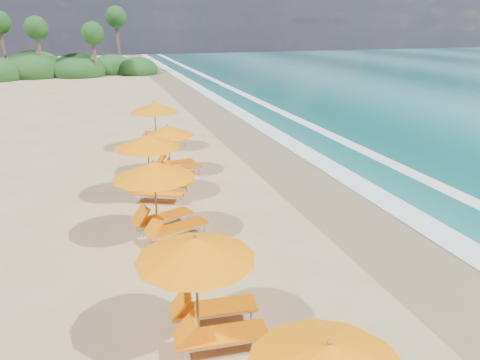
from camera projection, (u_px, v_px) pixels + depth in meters
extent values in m
plane|color=tan|center=(240.00, 212.00, 15.77)|extent=(160.00, 160.00, 0.00)
cube|color=olive|center=(341.00, 199.00, 16.92)|extent=(4.00, 160.00, 0.01)
cube|color=white|center=(375.00, 194.00, 17.35)|extent=(1.20, 160.00, 0.01)
cube|color=white|center=(439.00, 186.00, 18.21)|extent=(0.80, 160.00, 0.01)
cone|color=orange|center=(328.00, 357.00, 6.07)|extent=(2.78, 2.78, 0.45)
sphere|color=olive|center=(330.00, 342.00, 5.99)|extent=(0.08, 0.08, 0.08)
cylinder|color=olive|center=(197.00, 291.00, 9.11)|extent=(0.06, 0.06, 2.35)
cone|color=orange|center=(195.00, 248.00, 8.78)|extent=(2.61, 2.61, 0.47)
sphere|color=olive|center=(195.00, 236.00, 8.69)|extent=(0.08, 0.08, 0.08)
cylinder|color=olive|center=(156.00, 201.00, 13.56)|extent=(0.06, 0.06, 2.41)
cone|color=orange|center=(154.00, 170.00, 13.22)|extent=(3.13, 3.13, 0.48)
sphere|color=olive|center=(153.00, 161.00, 13.13)|extent=(0.09, 0.09, 0.09)
cylinder|color=olive|center=(149.00, 167.00, 16.73)|extent=(0.06, 0.06, 2.39)
cone|color=orange|center=(147.00, 141.00, 16.40)|extent=(3.28, 3.28, 0.48)
sphere|color=olive|center=(147.00, 134.00, 16.31)|extent=(0.09, 0.09, 0.09)
cylinder|color=olive|center=(169.00, 150.00, 19.38)|extent=(0.05, 0.05, 2.12)
cone|color=orange|center=(168.00, 131.00, 19.08)|extent=(2.47, 2.47, 0.43)
sphere|color=olive|center=(168.00, 125.00, 19.00)|extent=(0.08, 0.08, 0.08)
cylinder|color=olive|center=(156.00, 127.00, 23.08)|extent=(0.06, 0.06, 2.42)
cone|color=orange|center=(154.00, 107.00, 22.74)|extent=(3.32, 3.32, 0.49)
sphere|color=olive|center=(154.00, 102.00, 22.65)|extent=(0.09, 0.09, 0.09)
ellipsoid|color=#163D14|center=(79.00, 71.00, 54.19)|extent=(6.40, 6.40, 4.16)
ellipsoid|color=#163D14|center=(35.00, 71.00, 53.62)|extent=(7.20, 7.20, 4.68)
ellipsoid|color=#163D14|center=(112.00, 69.00, 57.16)|extent=(5.60, 5.60, 3.64)
ellipsoid|color=#163D14|center=(138.00, 70.00, 56.26)|extent=(5.00, 5.00, 3.25)
cylinder|color=brown|center=(95.00, 56.00, 52.35)|extent=(0.36, 0.36, 5.00)
sphere|color=#163D14|center=(93.00, 33.00, 51.51)|extent=(2.60, 2.60, 2.60)
cylinder|color=brown|center=(40.00, 54.00, 51.41)|extent=(0.36, 0.36, 5.60)
sphere|color=#163D14|center=(36.00, 28.00, 50.47)|extent=(2.60, 2.60, 2.60)
cylinder|color=brown|center=(4.00, 50.00, 51.95)|extent=(0.36, 0.36, 6.20)
cylinder|color=brown|center=(118.00, 46.00, 56.50)|extent=(0.36, 0.36, 6.80)
sphere|color=#163D14|center=(116.00, 17.00, 55.36)|extent=(2.60, 2.60, 2.60)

